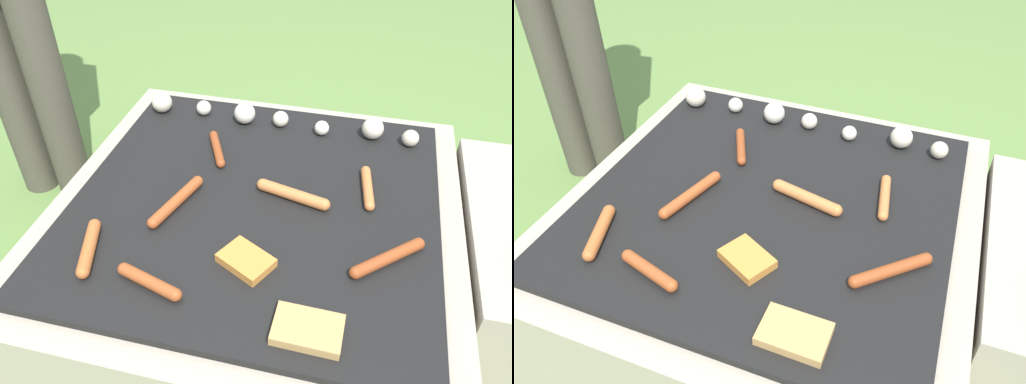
# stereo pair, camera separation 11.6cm
# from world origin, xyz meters

# --- Properties ---
(ground_plane) EXTENTS (14.00, 14.00, 0.00)m
(ground_plane) POSITION_xyz_m (0.00, 0.00, 0.00)
(ground_plane) COLOR #608442
(grill) EXTENTS (0.95, 0.95, 0.36)m
(grill) POSITION_xyz_m (0.00, 0.00, 0.18)
(grill) COLOR #A89E8C
(grill) RESTS_ON ground_plane
(sausage_mid_left) EXTENTS (0.18, 0.07, 0.03)m
(sausage_mid_left) POSITION_xyz_m (0.08, 0.02, 0.38)
(sausage_mid_left) COLOR #C6753D
(sausage_mid_left) RESTS_ON grill
(sausage_front_left) EXTENTS (0.15, 0.06, 0.03)m
(sausage_front_left) POSITION_xyz_m (-0.14, -0.30, 0.38)
(sausage_front_left) COLOR #A34C23
(sausage_front_left) RESTS_ON grill
(sausage_front_center) EXTENTS (0.08, 0.14, 0.02)m
(sausage_front_center) POSITION_xyz_m (-0.14, 0.16, 0.38)
(sausage_front_center) COLOR #93421E
(sausage_front_center) RESTS_ON grill
(sausage_back_center) EXTENTS (0.15, 0.14, 0.03)m
(sausage_back_center) POSITION_xyz_m (0.31, -0.13, 0.38)
(sausage_back_center) COLOR #93421E
(sausage_back_center) RESTS_ON grill
(sausage_mid_right) EXTENTS (0.07, 0.19, 0.03)m
(sausage_mid_right) POSITION_xyz_m (-0.17, -0.07, 0.38)
(sausage_mid_right) COLOR #A34C23
(sausage_mid_right) RESTS_ON grill
(sausage_front_right) EXTENTS (0.07, 0.16, 0.03)m
(sausage_front_right) POSITION_xyz_m (-0.29, -0.25, 0.38)
(sausage_front_right) COLOR #B7602D
(sausage_front_right) RESTS_ON grill
(sausage_back_right) EXTENTS (0.04, 0.16, 0.02)m
(sausage_back_right) POSITION_xyz_m (0.25, 0.09, 0.38)
(sausage_back_right) COLOR #C6753D
(sausage_back_right) RESTS_ON grill
(bread_slice_right) EXTENTS (0.13, 0.11, 0.02)m
(bread_slice_right) POSITION_xyz_m (0.03, -0.20, 0.37)
(bread_slice_right) COLOR #D18438
(bread_slice_right) RESTS_ON grill
(bread_slice_left) EXTENTS (0.13, 0.09, 0.02)m
(bread_slice_left) POSITION_xyz_m (0.18, -0.34, 0.37)
(bread_slice_left) COLOR tan
(bread_slice_left) RESTS_ON grill
(mushroom_row) EXTENTS (0.76, 0.07, 0.06)m
(mushroom_row) POSITION_xyz_m (-0.03, 0.32, 0.39)
(mushroom_row) COLOR beige
(mushroom_row) RESTS_ON grill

